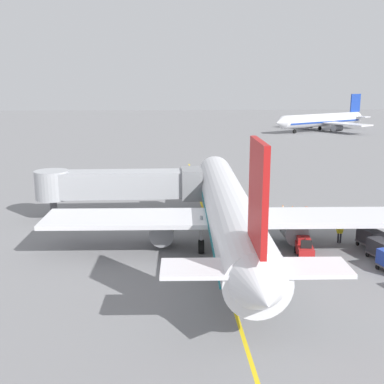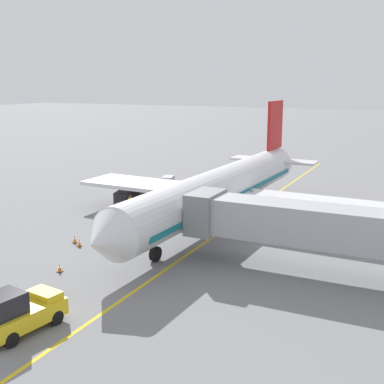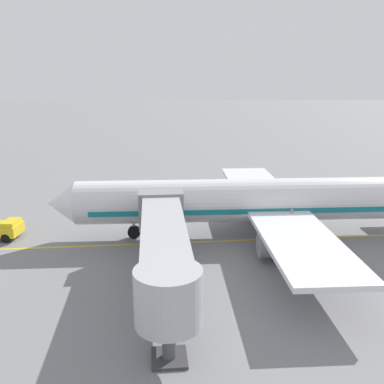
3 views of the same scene
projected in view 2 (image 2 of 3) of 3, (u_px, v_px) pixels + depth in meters
name	position (u px, v px, depth m)	size (l,w,h in m)	color
ground_plane	(226.00, 228.00, 44.77)	(400.00, 400.00, 0.00)	slate
gate_lead_in_line	(226.00, 228.00, 44.77)	(0.24, 80.00, 0.01)	gold
parked_airliner	(221.00, 189.00, 45.77)	(30.16, 37.30, 10.63)	silver
jet_bridge	(304.00, 224.00, 33.54)	(16.55, 3.50, 4.98)	#A8AAAF
pushback_tractor	(19.00, 312.00, 26.02)	(2.82, 4.68, 2.40)	gold
baggage_tug_lead	(181.00, 202.00, 51.32)	(1.59, 2.64, 1.62)	#B21E1E
baggage_cart_front	(122.00, 197.00, 52.32)	(1.82, 2.98, 1.58)	#4C4C51
baggage_cart_second_in_train	(138.00, 193.00, 54.54)	(1.82, 2.98, 1.58)	#4C4C51
baggage_cart_third_in_train	(153.00, 188.00, 56.69)	(1.82, 2.98, 1.58)	#4C4C51
baggage_cart_tail_end	(168.00, 182.00, 60.59)	(1.82, 2.98, 1.58)	#4C4C51
ground_crew_wing_walker	(131.00, 202.00, 50.15)	(0.72, 0.32, 1.69)	#232328
ground_crew_loader	(140.00, 209.00, 47.41)	(0.27, 0.73, 1.69)	#232328
ground_crew_marshaller	(106.00, 218.00, 44.42)	(0.38, 0.70, 1.69)	#232328
safety_cone_nose_left	(75.00, 239.00, 40.55)	(0.36, 0.36, 0.59)	black
safety_cone_nose_right	(60.00, 268.00, 34.37)	(0.36, 0.36, 0.59)	black
safety_cone_wing_tip	(79.00, 243.00, 39.68)	(0.36, 0.36, 0.59)	black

